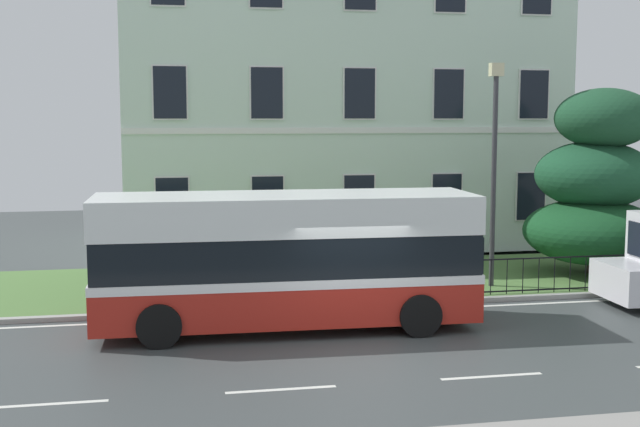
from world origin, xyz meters
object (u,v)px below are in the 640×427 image
(georgian_townhouse, at_px, (332,67))
(street_lamp_post, at_px, (494,159))
(evergreen_tree, at_px, (595,189))
(single_decker_bus, at_px, (286,258))

(georgian_townhouse, relative_size, street_lamp_post, 2.56)
(georgian_townhouse, relative_size, evergreen_tree, 2.84)
(single_decker_bus, bearing_deg, evergreen_tree, 24.49)
(georgian_townhouse, xyz_separation_m, single_decker_bus, (-3.74, -13.05, -5.12))
(single_decker_bus, xyz_separation_m, street_lamp_post, (6.28, 3.07, 2.06))
(georgian_townhouse, bearing_deg, street_lamp_post, -75.72)
(georgian_townhouse, height_order, evergreen_tree, georgian_townhouse)
(evergreen_tree, distance_m, street_lamp_post, 4.05)
(single_decker_bus, bearing_deg, street_lamp_post, 27.62)
(evergreen_tree, bearing_deg, street_lamp_post, -162.63)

